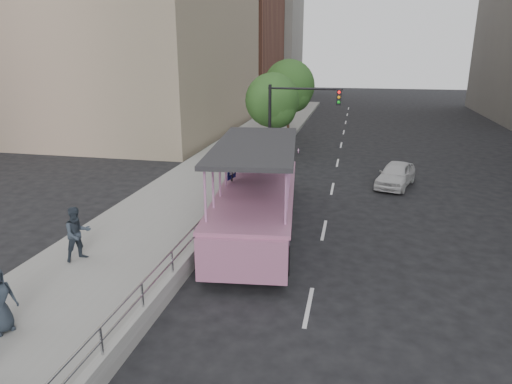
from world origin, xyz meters
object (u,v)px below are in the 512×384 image
at_px(duck_boat, 259,193).
at_px(pedestrian_mid, 78,234).
at_px(street_tree_near, 273,102).
at_px(street_tree_far, 290,88).
at_px(traffic_signal, 290,115).
at_px(car, 396,174).
at_px(parking_sign, 232,183).

distance_m(duck_boat, pedestrian_mid, 7.23).
distance_m(street_tree_near, street_tree_far, 6.02).
distance_m(pedestrian_mid, traffic_signal, 14.73).
relative_size(car, street_tree_near, 0.67).
xyz_separation_m(car, street_tree_far, (-7.39, 10.71, 3.65)).
bearing_deg(street_tree_far, parking_sign, -89.08).
bearing_deg(car, parking_sign, -116.47).
distance_m(car, pedestrian_mid, 16.61).
relative_size(car, traffic_signal, 0.74).
xyz_separation_m(car, parking_sign, (-7.09, -7.51, 1.22)).
bearing_deg(car, street_tree_near, 165.09).
xyz_separation_m(parking_sign, traffic_signal, (1.11, 8.79, 1.62)).
bearing_deg(parking_sign, traffic_signal, 82.82).
xyz_separation_m(duck_boat, traffic_signal, (0.02, 8.49, 2.09)).
distance_m(pedestrian_mid, street_tree_near, 17.61).
relative_size(car, street_tree_far, 0.60).
bearing_deg(pedestrian_mid, street_tree_near, 23.09).
relative_size(duck_boat, parking_sign, 3.84).
relative_size(duck_boat, pedestrian_mid, 6.27).
distance_m(car, street_tree_near, 9.47).
distance_m(duck_boat, street_tree_near, 12.26).
height_order(car, street_tree_far, street_tree_far).
bearing_deg(pedestrian_mid, duck_boat, -9.92).
height_order(duck_boat, parking_sign, duck_boat).
bearing_deg(traffic_signal, parking_sign, -97.18).
xyz_separation_m(traffic_signal, street_tree_near, (-1.60, 3.43, 0.32)).
bearing_deg(parking_sign, car, 46.62).
xyz_separation_m(pedestrian_mid, street_tree_near, (3.51, 17.06, 2.59)).
bearing_deg(parking_sign, street_tree_near, 92.30).
xyz_separation_m(pedestrian_mid, traffic_signal, (5.10, 13.63, 2.27)).
bearing_deg(street_tree_far, car, -55.40).
relative_size(duck_boat, traffic_signal, 2.24).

